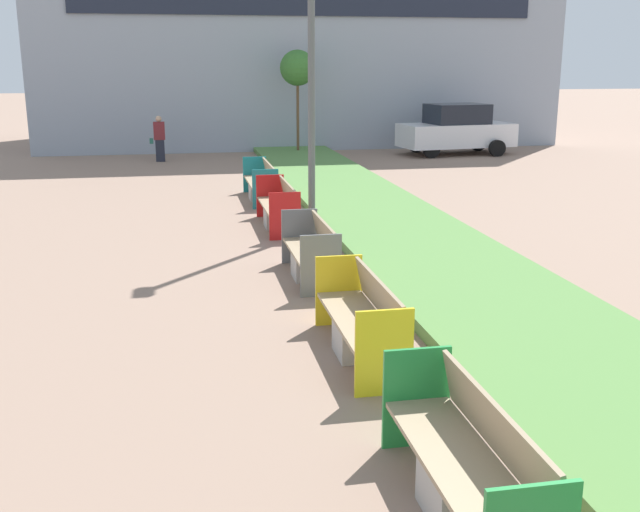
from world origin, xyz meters
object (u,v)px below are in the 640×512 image
object	(u,v)px
bench_green_frame	(466,472)
parked_car_distant	(456,130)
bench_yellow_frame	(362,325)
pedestrian_walking	(159,139)
bench_teal_frame	(262,185)
street_lamp_post	(311,42)
sapling_tree_far	(297,68)
bench_red_frame	(279,210)
bench_grey_frame	(312,256)

from	to	relation	value
bench_green_frame	parked_car_distant	distance (m)	23.36
bench_yellow_frame	pedestrian_walking	size ratio (longest dim) A/B	1.44
bench_green_frame	bench_teal_frame	world-z (taller)	same
street_lamp_post	pedestrian_walking	bearing A→B (deg)	105.30
bench_yellow_frame	sapling_tree_far	xyz separation A→B (m)	(2.39, 19.47, 2.76)
bench_teal_frame	sapling_tree_far	size ratio (longest dim) A/B	0.65
street_lamp_post	pedestrian_walking	world-z (taller)	street_lamp_post
bench_yellow_frame	street_lamp_post	size ratio (longest dim) A/B	0.34
bench_red_frame	bench_teal_frame	xyz separation A→B (m)	(0.00, 3.26, 0.00)
bench_grey_frame	parked_car_distant	bearing A→B (deg)	61.67
bench_red_frame	sapling_tree_far	bearing A→B (deg)	79.00
pedestrian_walking	parked_car_distant	world-z (taller)	parked_car_distant
pedestrian_walking	parked_car_distant	bearing A→B (deg)	0.13
parked_car_distant	pedestrian_walking	bearing A→B (deg)	172.77
bench_green_frame	bench_red_frame	distance (m)	10.50
bench_red_frame	sapling_tree_far	xyz separation A→B (m)	(2.38, 12.26, 2.75)
bench_red_frame	bench_teal_frame	size ratio (longest dim) A/B	0.96
bench_green_frame	bench_red_frame	size ratio (longest dim) A/B	0.96
parked_car_distant	bench_red_frame	bearing A→B (deg)	-133.23
bench_grey_frame	parked_car_distant	distance (m)	17.32
bench_grey_frame	pedestrian_walking	world-z (taller)	pedestrian_walking
bench_grey_frame	bench_teal_frame	distance (m)	7.14
pedestrian_walking	bench_red_frame	bearing A→B (deg)	-76.96
street_lamp_post	sapling_tree_far	world-z (taller)	street_lamp_post
bench_red_frame	pedestrian_walking	world-z (taller)	pedestrian_walking
bench_grey_frame	street_lamp_post	distance (m)	4.82
bench_green_frame	pedestrian_walking	xyz separation A→B (m)	(-2.62, 21.84, 0.42)
bench_red_frame	parked_car_distant	distance (m)	14.03
bench_green_frame	bench_grey_frame	world-z (taller)	same
bench_yellow_frame	parked_car_distant	size ratio (longest dim) A/B	0.51
bench_green_frame	bench_yellow_frame	bearing A→B (deg)	90.00
bench_teal_frame	sapling_tree_far	xyz separation A→B (m)	(2.38, 9.00, 2.75)
sapling_tree_far	parked_car_distant	bearing A→B (deg)	-8.82
sapling_tree_far	pedestrian_walking	size ratio (longest dim) A/B	2.41
bench_yellow_frame	bench_red_frame	bearing A→B (deg)	89.99
bench_red_frame	street_lamp_post	world-z (taller)	street_lamp_post
bench_red_frame	street_lamp_post	size ratio (longest dim) A/B	0.35
street_lamp_post	bench_grey_frame	bearing A→B (deg)	-100.25
sapling_tree_far	bench_grey_frame	bearing A→B (deg)	-98.42
bench_grey_frame	bench_red_frame	xyz separation A→B (m)	(0.00, 3.88, 0.01)
bench_teal_frame	pedestrian_walking	bearing A→B (deg)	108.02
bench_grey_frame	sapling_tree_far	world-z (taller)	sapling_tree_far
bench_teal_frame	pedestrian_walking	xyz separation A→B (m)	(-2.63, 8.07, 0.41)
bench_teal_frame	parked_car_distant	size ratio (longest dim) A/B	0.56
street_lamp_post	sapling_tree_far	size ratio (longest dim) A/B	1.77
sapling_tree_far	bench_yellow_frame	bearing A→B (deg)	-96.98
bench_yellow_frame	bench_teal_frame	bearing A→B (deg)	89.99
bench_yellow_frame	parked_car_distant	distance (m)	20.31
bench_grey_frame	bench_green_frame	bearing A→B (deg)	-89.97
bench_green_frame	bench_yellow_frame	xyz separation A→B (m)	(-0.00, 3.30, -0.00)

